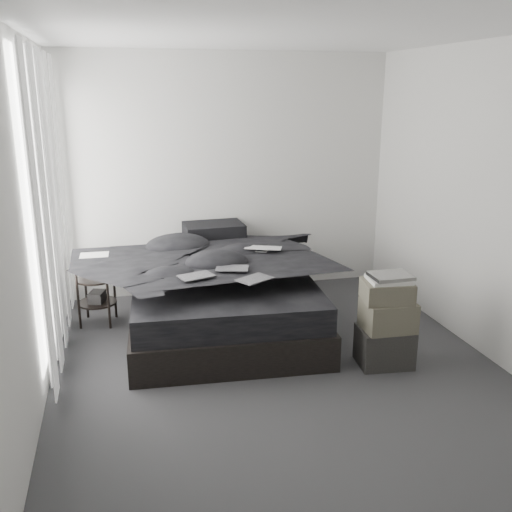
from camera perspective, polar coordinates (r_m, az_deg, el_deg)
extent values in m
cube|color=#343437|center=(4.74, 2.36, -11.41)|extent=(3.60, 4.20, 0.01)
cube|color=white|center=(4.21, 2.80, 21.68)|extent=(3.60, 4.20, 0.01)
cube|color=silver|center=(6.30, -2.85, 8.05)|extent=(3.60, 0.01, 2.60)
cube|color=silver|center=(2.44, 16.63, -6.21)|extent=(3.60, 0.01, 2.60)
cube|color=silver|center=(4.17, -21.94, 2.59)|extent=(0.01, 4.20, 2.60)
cube|color=silver|center=(5.09, 22.46, 4.85)|extent=(0.01, 4.20, 2.60)
cube|color=white|center=(5.03, -20.47, 5.51)|extent=(0.02, 2.00, 2.30)
cube|color=white|center=(5.04, -19.83, 4.78)|extent=(0.06, 2.12, 2.48)
cube|color=black|center=(5.52, -3.47, -5.56)|extent=(1.83, 2.32, 0.30)
cube|color=black|center=(5.43, -3.52, -2.93)|extent=(1.76, 2.26, 0.24)
imported|color=black|center=(5.30, -3.50, -0.59)|extent=(1.76, 2.00, 0.26)
cube|color=black|center=(6.18, -4.94, 1.34)|extent=(0.70, 0.50, 0.15)
cube|color=black|center=(6.13, -4.25, 2.63)|extent=(0.64, 0.45, 0.14)
imported|color=silver|center=(5.42, 0.64, 1.39)|extent=(0.41, 0.34, 0.03)
cube|color=black|center=(4.73, -6.03, -1.07)|extent=(0.32, 0.26, 0.01)
cube|color=black|center=(4.91, -2.41, -0.26)|extent=(0.32, 0.25, 0.01)
cube|color=black|center=(4.62, -0.16, -1.22)|extent=(0.33, 0.30, 0.01)
cylinder|color=black|center=(5.73, -15.67, -3.27)|extent=(0.44, 0.44, 0.68)
cube|color=white|center=(5.62, -15.87, 0.06)|extent=(0.27, 0.20, 0.01)
cube|color=black|center=(5.21, -10.48, -8.13)|extent=(0.15, 0.21, 0.14)
cube|color=black|center=(4.90, 12.71, -8.80)|extent=(0.46, 0.38, 0.32)
cube|color=#555243|center=(4.78, 13.06, -5.79)|extent=(0.41, 0.33, 0.24)
cube|color=#555243|center=(4.71, 12.97, -3.45)|extent=(0.43, 0.36, 0.17)
cube|color=silver|center=(4.68, 13.15, -2.29)|extent=(0.35, 0.29, 0.03)
cube|color=silver|center=(4.67, 13.33, -1.95)|extent=(0.32, 0.25, 0.03)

